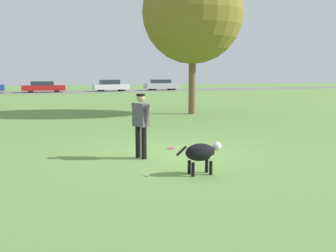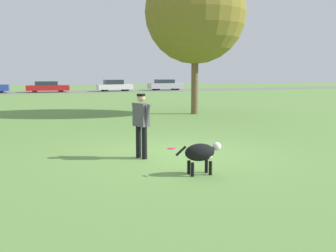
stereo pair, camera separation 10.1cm
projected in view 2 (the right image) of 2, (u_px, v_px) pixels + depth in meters
ground_plane at (173, 154)px, 10.09m from camera, size 120.00×120.00×0.00m
far_road_strip at (49, 92)px, 42.87m from camera, size 120.00×6.00×0.01m
person at (141, 121)px, 9.48m from camera, size 0.36×0.64×1.58m
dog at (201, 153)px, 8.00m from camera, size 1.00×0.39×0.65m
frisbee at (172, 148)px, 10.80m from camera, size 0.21×0.21×0.02m
tree_near_right at (195, 13)px, 19.41m from camera, size 5.02×5.02×7.54m
parked_car_red at (47, 87)px, 42.66m from camera, size 4.56×1.84×1.19m
parked_car_white at (114, 86)px, 45.21m from camera, size 4.02×1.66×1.32m
parked_car_silver at (165, 85)px, 48.01m from camera, size 4.20×1.93×1.31m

